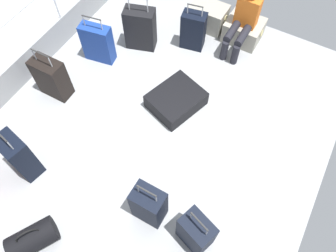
% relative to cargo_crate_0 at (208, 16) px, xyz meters
% --- Properties ---
extents(ground_plane, '(4.40, 5.20, 0.06)m').
position_rel_cargo_crate_0_xyz_m(ground_plane, '(0.30, -2.11, -0.23)').
color(ground_plane, '#939699').
extents(gunwale_port, '(0.06, 5.20, 0.45)m').
position_rel_cargo_crate_0_xyz_m(gunwale_port, '(-1.87, -2.11, 0.03)').
color(gunwale_port, '#939699').
rests_on(gunwale_port, ground_plane).
extents(railing_port, '(0.04, 4.20, 1.02)m').
position_rel_cargo_crate_0_xyz_m(railing_port, '(-1.87, -2.11, 0.58)').
color(railing_port, silver).
rests_on(railing_port, ground_plane).
extents(cargo_crate_0, '(0.62, 0.40, 0.39)m').
position_rel_cargo_crate_0_xyz_m(cargo_crate_0, '(0.00, 0.00, 0.00)').
color(cargo_crate_0, gray).
rests_on(cargo_crate_0, ground_plane).
extents(cargo_crate_1, '(0.60, 0.50, 0.35)m').
position_rel_cargo_crate_0_xyz_m(cargo_crate_1, '(0.63, 0.01, -0.02)').
color(cargo_crate_1, '#9E9989').
rests_on(cargo_crate_1, ground_plane).
extents(passenger_seated, '(0.34, 0.66, 1.05)m').
position_rel_cargo_crate_0_xyz_m(passenger_seated, '(0.63, -0.17, 0.34)').
color(passenger_seated, orange).
rests_on(passenger_seated, ground_plane).
extents(suitcase_0, '(0.78, 0.86, 0.24)m').
position_rel_cargo_crate_0_xyz_m(suitcase_0, '(0.33, -1.70, -0.08)').
color(suitcase_0, black).
rests_on(suitcase_0, ground_plane).
extents(suitcase_1, '(0.36, 0.26, 0.79)m').
position_rel_cargo_crate_0_xyz_m(suitcase_1, '(0.81, -3.23, 0.12)').
color(suitcase_1, black).
rests_on(suitcase_1, ground_plane).
extents(suitcase_2, '(0.45, 0.26, 0.82)m').
position_rel_cargo_crate_0_xyz_m(suitcase_2, '(-1.32, -2.35, 0.12)').
color(suitcase_2, black).
rests_on(suitcase_2, ground_plane).
extents(suitcase_3, '(0.43, 0.36, 0.74)m').
position_rel_cargo_crate_0_xyz_m(suitcase_3, '(1.41, -3.23, 0.09)').
color(suitcase_3, black).
rests_on(suitcase_3, ground_plane).
extents(suitcase_4, '(0.40, 0.29, 0.79)m').
position_rel_cargo_crate_0_xyz_m(suitcase_4, '(-0.01, -0.54, 0.12)').
color(suitcase_4, black).
rests_on(suitcase_4, ground_plane).
extents(suitcase_5, '(0.49, 0.28, 0.81)m').
position_rel_cargo_crate_0_xyz_m(suitcase_5, '(-1.14, -1.49, 0.12)').
color(suitcase_5, navy).
rests_on(suitcase_5, ground_plane).
extents(suitcase_6, '(0.42, 0.32, 0.88)m').
position_rel_cargo_crate_0_xyz_m(suitcase_6, '(-0.85, -3.50, 0.15)').
color(suitcase_6, black).
rests_on(suitcase_6, ground_plane).
extents(suitcase_8, '(0.52, 0.39, 0.91)m').
position_rel_cargo_crate_0_xyz_m(suitcase_8, '(-0.73, -0.93, 0.15)').
color(suitcase_8, black).
rests_on(suitcase_8, ground_plane).
extents(duffel_bag, '(0.51, 0.60, 0.43)m').
position_rel_cargo_crate_0_xyz_m(duffel_bag, '(-0.15, -4.16, -0.05)').
color(duffel_bag, black).
rests_on(duffel_bag, ground_plane).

